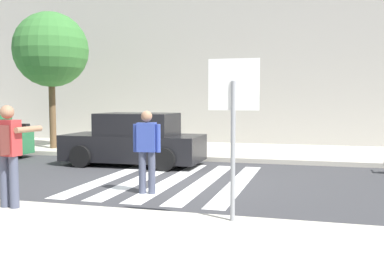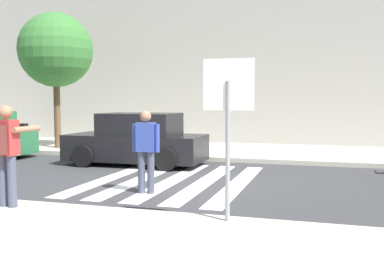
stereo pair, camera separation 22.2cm
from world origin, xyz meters
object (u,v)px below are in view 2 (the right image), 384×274
(parked_car_black, at_px, (137,141))
(street_tree_west, at_px, (56,50))
(stop_sign, at_px, (228,104))
(pedestrian_crossing, at_px, (146,147))
(photographer_with_backpack, at_px, (5,147))

(parked_car_black, xyz_separation_m, street_tree_west, (-4.27, 2.35, 3.03))
(stop_sign, xyz_separation_m, parked_car_black, (-4.01, 5.77, -1.17))
(stop_sign, relative_size, pedestrian_crossing, 1.40)
(photographer_with_backpack, bearing_deg, parked_car_black, 92.33)
(photographer_with_backpack, relative_size, parked_car_black, 0.42)
(photographer_with_backpack, xyz_separation_m, parked_car_black, (-0.24, 6.00, -0.44))
(parked_car_black, distance_m, street_tree_west, 5.74)
(pedestrian_crossing, bearing_deg, stop_sign, -43.46)
(street_tree_west, bearing_deg, pedestrian_crossing, -44.78)
(photographer_with_backpack, bearing_deg, stop_sign, 3.57)
(stop_sign, relative_size, parked_car_black, 0.59)
(photographer_with_backpack, relative_size, street_tree_west, 0.34)
(stop_sign, height_order, pedestrian_crossing, stop_sign)
(stop_sign, bearing_deg, street_tree_west, 135.56)
(stop_sign, xyz_separation_m, photographer_with_backpack, (-3.77, -0.23, -0.73))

